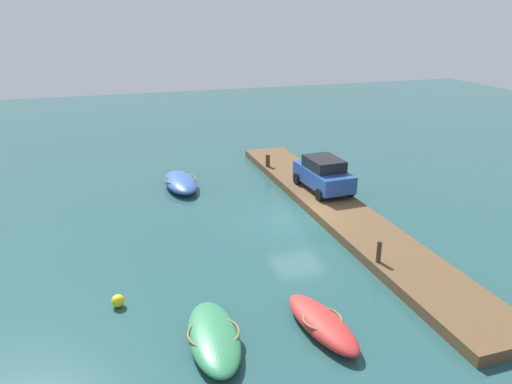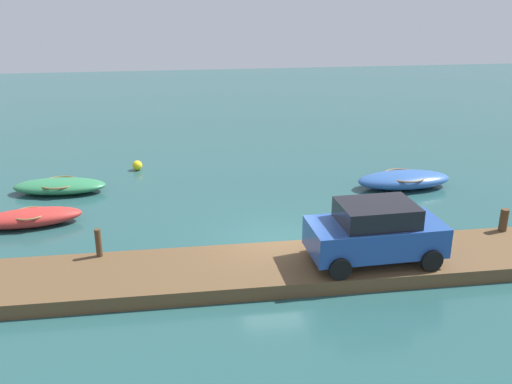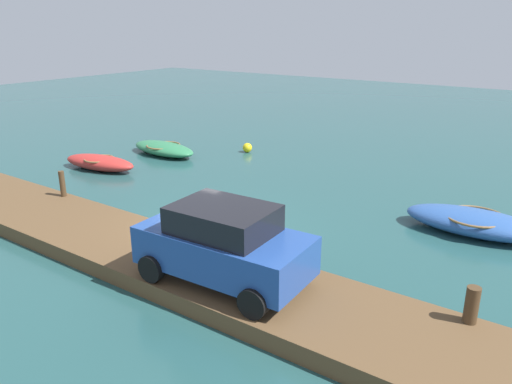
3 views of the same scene
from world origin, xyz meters
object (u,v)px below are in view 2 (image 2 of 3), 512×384
object	(u,v)px
motorboat_blue	(404,180)
mooring_post_mid_west	(504,220)
parked_car	(375,232)
rowboat_red	(30,218)
marker_buoy	(137,165)
mooring_post_west	(98,243)
rowboat_green	(60,186)

from	to	relation	value
motorboat_blue	mooring_post_mid_west	xyz separation A→B (m)	(1.12, -5.68, 0.45)
parked_car	mooring_post_mid_west	bearing A→B (deg)	13.68
rowboat_red	mooring_post_mid_west	xyz separation A→B (m)	(15.86, -3.71, 0.49)
marker_buoy	motorboat_blue	bearing A→B (deg)	-19.94
mooring_post_west	mooring_post_mid_west	size ratio (longest dim) A/B	1.15
mooring_post_west	marker_buoy	size ratio (longest dim) A/B	1.92
motorboat_blue	parked_car	xyz separation A→B (m)	(-3.85, -7.11, 0.99)
rowboat_green	marker_buoy	xyz separation A→B (m)	(3.02, 2.66, -0.07)
rowboat_green	rowboat_red	xyz separation A→B (m)	(-0.41, -3.42, 0.02)
rowboat_red	parked_car	distance (m)	12.09
rowboat_green	mooring_post_west	xyz separation A→B (m)	(2.42, -7.12, 0.57)
marker_buoy	mooring_post_west	bearing A→B (deg)	-93.54
motorboat_blue	mooring_post_mid_west	bearing A→B (deg)	-80.51
mooring_post_west	mooring_post_mid_west	world-z (taller)	mooring_post_west
mooring_post_west	mooring_post_mid_west	bearing A→B (deg)	0.00
rowboat_red	mooring_post_west	world-z (taller)	mooring_post_west
mooring_post_west	rowboat_red	bearing A→B (deg)	127.36
mooring_post_west	parked_car	size ratio (longest dim) A/B	0.22
motorboat_blue	parked_car	bearing A→B (deg)	-120.10
mooring_post_mid_west	parked_car	world-z (taller)	parked_car
mooring_post_mid_west	rowboat_green	bearing A→B (deg)	155.25
motorboat_blue	marker_buoy	world-z (taller)	motorboat_blue
rowboat_green	mooring_post_mid_west	world-z (taller)	mooring_post_mid_west
rowboat_red	mooring_post_mid_west	world-z (taller)	mooring_post_mid_west
motorboat_blue	mooring_post_mid_west	world-z (taller)	mooring_post_mid_west
mooring_post_mid_west	marker_buoy	distance (m)	15.83
rowboat_green	mooring_post_mid_west	size ratio (longest dim) A/B	5.07
parked_car	marker_buoy	size ratio (longest dim) A/B	8.69
rowboat_red	mooring_post_mid_west	size ratio (longest dim) A/B	4.83
mooring_post_west	motorboat_blue	bearing A→B (deg)	25.47
mooring_post_west	parked_car	bearing A→B (deg)	-10.10
motorboat_blue	rowboat_green	distance (m)	14.41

